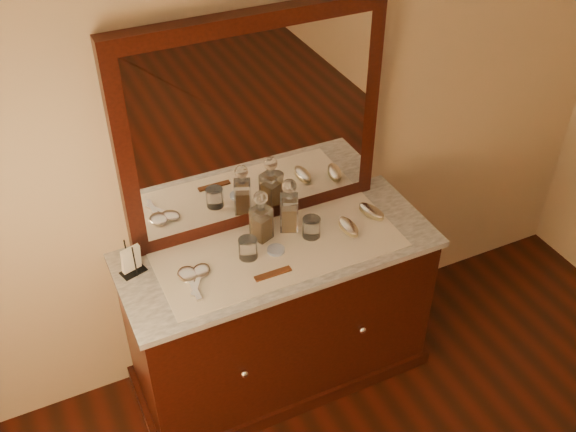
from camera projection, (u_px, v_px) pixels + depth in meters
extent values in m
plane|color=tan|center=(249.00, 110.00, 2.86)|extent=(4.50, 4.50, 0.00)
cube|color=black|center=(279.00, 316.00, 3.26)|extent=(1.40, 0.55, 0.82)
cube|color=black|center=(280.00, 365.00, 3.49)|extent=(1.46, 0.59, 0.08)
sphere|color=silver|center=(244.00, 374.00, 2.93)|extent=(0.04, 0.04, 0.04)
sphere|color=silver|center=(362.00, 330.00, 3.13)|extent=(0.04, 0.04, 0.04)
cube|color=white|center=(278.00, 250.00, 3.00)|extent=(1.44, 0.59, 0.03)
cube|color=black|center=(254.00, 125.00, 2.85)|extent=(1.20, 0.08, 1.00)
cube|color=white|center=(257.00, 129.00, 2.83)|extent=(1.06, 0.01, 0.86)
cube|color=white|center=(280.00, 250.00, 2.97)|extent=(1.10, 0.45, 0.00)
cylinder|color=white|center=(276.00, 250.00, 2.96)|extent=(0.08, 0.08, 0.01)
cube|color=brown|center=(273.00, 274.00, 2.84)|extent=(0.17, 0.03, 0.01)
cube|color=black|center=(133.00, 271.00, 2.86)|extent=(0.12, 0.09, 0.01)
cylinder|color=black|center=(135.00, 262.00, 2.79)|extent=(0.01, 0.01, 0.16)
cylinder|color=black|center=(127.00, 254.00, 2.83)|extent=(0.01, 0.01, 0.16)
cube|color=white|center=(131.00, 259.00, 2.81)|extent=(0.09, 0.06, 0.13)
cube|color=#965B15|center=(262.00, 227.00, 3.00)|extent=(0.08, 0.08, 0.12)
cube|color=white|center=(261.00, 223.00, 2.99)|extent=(0.10, 0.10, 0.16)
cylinder|color=white|center=(261.00, 206.00, 2.93)|extent=(0.04, 0.04, 0.03)
sphere|color=white|center=(261.00, 198.00, 2.90)|extent=(0.08, 0.08, 0.06)
cube|color=#965B15|center=(289.00, 217.00, 3.06)|extent=(0.09, 0.09, 0.12)
cube|color=white|center=(289.00, 213.00, 3.04)|extent=(0.11, 0.11, 0.17)
cylinder|color=white|center=(289.00, 195.00, 2.98)|extent=(0.05, 0.05, 0.03)
sphere|color=white|center=(289.00, 186.00, 2.95)|extent=(0.09, 0.09, 0.07)
ellipsoid|color=#92825A|center=(348.00, 228.00, 3.07)|extent=(0.07, 0.15, 0.02)
ellipsoid|color=silver|center=(349.00, 225.00, 3.06)|extent=(0.07, 0.15, 0.02)
ellipsoid|color=#92825A|center=(371.00, 213.00, 3.16)|extent=(0.10, 0.16, 0.02)
ellipsoid|color=silver|center=(372.00, 210.00, 3.15)|extent=(0.10, 0.16, 0.02)
ellipsoid|color=silver|center=(188.00, 274.00, 2.83)|extent=(0.09, 0.11, 0.02)
cube|color=silver|center=(194.00, 289.00, 2.76)|extent=(0.03, 0.14, 0.01)
ellipsoid|color=silver|center=(201.00, 271.00, 2.85)|extent=(0.12, 0.12, 0.02)
cube|color=silver|center=(196.00, 285.00, 2.78)|extent=(0.09, 0.12, 0.01)
cylinder|color=white|center=(311.00, 227.00, 3.02)|extent=(0.08, 0.08, 0.10)
cylinder|color=white|center=(248.00, 248.00, 2.90)|extent=(0.08, 0.08, 0.10)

